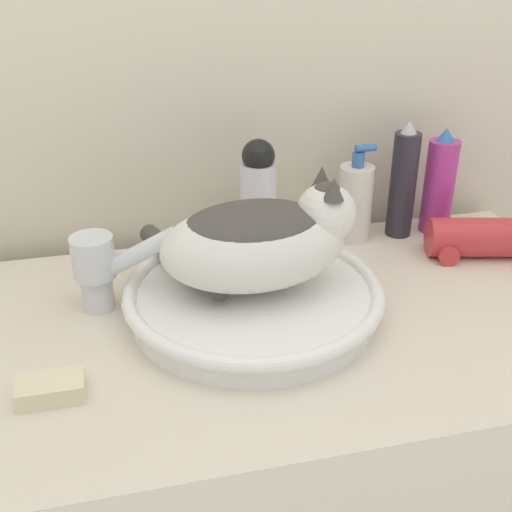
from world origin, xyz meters
TOP-DOWN VIEW (x-y plane):
  - wall_back at (0.00, 0.58)m, footprint 8.00×0.05m
  - sink_basin at (-0.01, 0.29)m, footprint 0.36×0.36m
  - cat at (0.00, 0.29)m, footprint 0.28×0.25m
  - faucet at (-0.20, 0.35)m, footprint 0.15×0.08m
  - spray_bottle_trigger at (0.37, 0.48)m, footprint 0.05×0.05m
  - hairspray_can_black at (0.30, 0.48)m, footprint 0.04×0.04m
  - soap_pump_bottle at (0.22, 0.48)m, footprint 0.06×0.06m
  - lotion_bottle_white at (0.05, 0.48)m, footprint 0.06×0.06m
  - hair_dryer at (0.39, 0.37)m, footprint 0.20×0.11m
  - soap_bar at (-0.27, 0.16)m, footprint 0.08×0.05m

SIDE VIEW (x-z plane):
  - soap_bar at x=-0.27m, z-range 0.85..0.87m
  - sink_basin at x=-0.01m, z-range 0.85..0.90m
  - hair_dryer at x=0.39m, z-range 0.85..0.91m
  - faucet at x=-0.20m, z-range 0.85..0.98m
  - soap_pump_bottle at x=0.22m, z-range 0.83..1.00m
  - spray_bottle_trigger at x=0.37m, z-range 0.84..1.03m
  - lotion_bottle_white at x=0.05m, z-range 0.85..1.04m
  - hairspray_can_black at x=0.30m, z-range 0.84..1.05m
  - cat at x=0.00m, z-range 0.89..1.04m
  - wall_back at x=0.00m, z-range 0.00..2.40m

